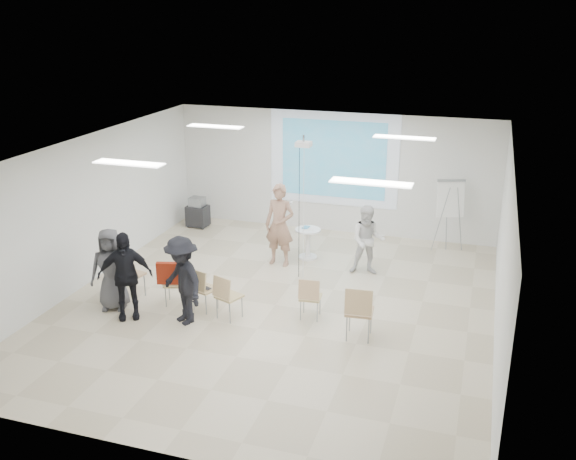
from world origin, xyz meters
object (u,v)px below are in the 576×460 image
(pedestal_table, at_px, (308,242))
(laptop, at_px, (206,287))
(player_right, at_px, (368,237))
(audience_mid, at_px, (182,275))
(audience_outer, at_px, (111,265))
(chair_left_inner, at_px, (202,286))
(chair_far_left, at_px, (127,272))
(av_cart, at_px, (198,213))
(chair_right_inner, at_px, (310,295))
(player_left, at_px, (280,220))
(chair_center, at_px, (226,294))
(flipchart_easel, at_px, (450,199))
(audience_left, at_px, (124,269))
(chair_left_mid, at_px, (174,281))
(chair_right_far, at_px, (359,309))

(pedestal_table, relative_size, laptop, 2.33)
(pedestal_table, bearing_deg, player_right, -17.65)
(audience_mid, distance_m, audience_outer, 1.53)
(chair_left_inner, bearing_deg, audience_outer, -147.80)
(player_right, bearing_deg, chair_far_left, -158.11)
(chair_far_left, distance_m, av_cart, 4.38)
(chair_right_inner, xyz_separation_m, audience_outer, (-3.65, -0.66, 0.40))
(player_left, height_order, chair_center, player_left)
(pedestal_table, distance_m, flipchart_easel, 3.38)
(chair_far_left, bearing_deg, chair_left_inner, 11.82)
(chair_far_left, xyz_separation_m, av_cart, (-0.56, 4.34, -0.20))
(audience_left, bearing_deg, audience_outer, 121.03)
(audience_mid, bearing_deg, player_right, 82.82)
(laptop, relative_size, audience_left, 0.16)
(av_cart, bearing_deg, audience_left, -76.25)
(audience_outer, bearing_deg, chair_left_mid, 5.67)
(chair_far_left, xyz_separation_m, chair_left_mid, (0.99, 0.01, -0.06))
(chair_right_inner, distance_m, flipchart_easel, 4.83)
(chair_left_inner, bearing_deg, player_left, 95.00)
(av_cart, bearing_deg, chair_center, -56.28)
(chair_left_mid, relative_size, laptop, 2.73)
(player_right, relative_size, chair_far_left, 1.76)
(pedestal_table, distance_m, chair_right_inner, 2.98)
(audience_mid, bearing_deg, chair_left_mid, 162.98)
(chair_right_far, bearing_deg, audience_mid, -179.00)
(chair_left_inner, xyz_separation_m, av_cart, (-2.16, 4.38, -0.13))
(player_left, xyz_separation_m, av_cart, (-2.80, 1.77, -0.67))
(audience_left, bearing_deg, laptop, 2.49)
(pedestal_table, height_order, audience_mid, audience_mid)
(chair_left_mid, xyz_separation_m, audience_mid, (0.47, -0.57, 0.43))
(chair_left_mid, relative_size, chair_left_inner, 1.00)
(chair_left_mid, bearing_deg, chair_right_far, -20.04)
(pedestal_table, distance_m, chair_right_far, 3.82)
(chair_left_inner, bearing_deg, chair_right_inner, 26.65)
(player_left, bearing_deg, pedestal_table, 51.71)
(chair_left_inner, bearing_deg, chair_right_far, 14.90)
(chair_center, distance_m, audience_mid, 0.87)
(audience_left, relative_size, av_cart, 2.42)
(chair_left_inner, relative_size, chair_right_inner, 1.03)
(pedestal_table, relative_size, chair_center, 0.83)
(chair_right_far, relative_size, av_cart, 1.26)
(player_right, distance_m, av_cart, 5.05)
(chair_right_far, relative_size, audience_mid, 0.53)
(laptop, bearing_deg, pedestal_table, -91.23)
(laptop, bearing_deg, chair_center, 171.55)
(player_left, bearing_deg, audience_mid, -98.90)
(audience_left, distance_m, audience_mid, 1.08)
(player_right, relative_size, chair_left_mid, 1.98)
(player_left, bearing_deg, chair_right_inner, -54.98)
(player_right, distance_m, audience_outer, 5.22)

